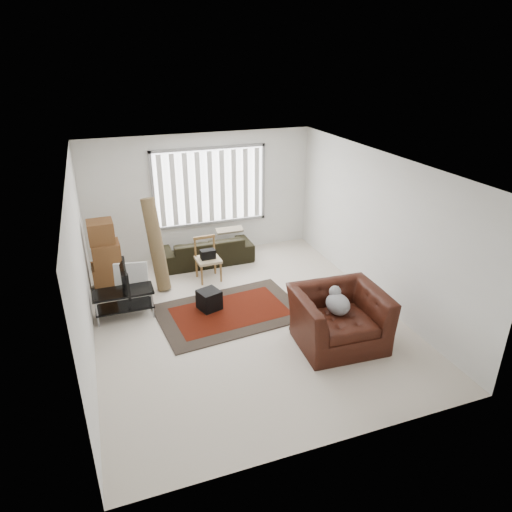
{
  "coord_description": "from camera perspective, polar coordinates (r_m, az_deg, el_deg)",
  "views": [
    {
      "loc": [
        -2.12,
        -6.47,
        4.23
      ],
      "look_at": [
        0.27,
        0.2,
        1.05
      ],
      "focal_mm": 32.0,
      "sensor_mm": 36.0,
      "label": 1
    }
  ],
  "objects": [
    {
      "name": "rolled_rug",
      "position": [
        8.83,
        -12.39,
        1.4
      ],
      "size": [
        0.46,
        0.68,
        1.79
      ],
      "primitive_type": "cylinder",
      "rotation": [
        -0.21,
        0.0,
        0.33
      ],
      "color": "brown",
      "rests_on": "ground"
    },
    {
      "name": "white_flatpack",
      "position": [
        8.62,
        -15.25,
        -3.28
      ],
      "size": [
        0.63,
        0.34,
        0.76
      ],
      "primitive_type": "cube",
      "rotation": [
        -0.21,
        0.0,
        -0.17
      ],
      "color": "silver",
      "rests_on": "ground"
    },
    {
      "name": "persian_rug",
      "position": [
        8.17,
        -3.28,
        -6.98
      ],
      "size": [
        2.62,
        1.88,
        0.02
      ],
      "color": "black",
      "rests_on": "ground"
    },
    {
      "name": "armchair",
      "position": [
        7.24,
        10.33,
        -7.19
      ],
      "size": [
        1.43,
        1.26,
        1.01
      ],
      "rotation": [
        0.0,
        0.0,
        -0.05
      ],
      "color": "#35130A",
      "rests_on": "ground"
    },
    {
      "name": "tv",
      "position": [
        8.01,
        -16.51,
        -2.72
      ],
      "size": [
        0.11,
        0.82,
        0.47
      ],
      "primitive_type": "imported",
      "rotation": [
        0.0,
        0.0,
        1.57
      ],
      "color": "black",
      "rests_on": "tv_stand"
    },
    {
      "name": "subwoofer",
      "position": [
        8.19,
        -5.87,
        -5.45
      ],
      "size": [
        0.45,
        0.45,
        0.35
      ],
      "primitive_type": "cube",
      "rotation": [
        0.0,
        0.0,
        0.31
      ],
      "color": "black",
      "rests_on": "persian_rug"
    },
    {
      "name": "room",
      "position": [
        7.71,
        -2.45,
        5.46
      ],
      "size": [
        6.0,
        6.02,
        2.71
      ],
      "color": "beige",
      "rests_on": "ground"
    },
    {
      "name": "sofa",
      "position": [
        9.93,
        -6.17,
        1.21
      ],
      "size": [
        1.97,
        0.86,
        0.75
      ],
      "primitive_type": "imported",
      "rotation": [
        0.0,
        0.0,
        3.15
      ],
      "color": "black",
      "rests_on": "ground"
    },
    {
      "name": "moving_boxes",
      "position": [
        9.1,
        -18.26,
        -0.29
      ],
      "size": [
        0.58,
        0.54,
        1.39
      ],
      "color": "brown",
      "rests_on": "ground"
    },
    {
      "name": "tv_stand",
      "position": [
        8.18,
        -16.2,
        -5.07
      ],
      "size": [
        1.01,
        0.46,
        0.51
      ],
      "color": "black",
      "rests_on": "ground"
    },
    {
      "name": "side_chair",
      "position": [
        9.15,
        -6.06,
        -0.15
      ],
      "size": [
        0.49,
        0.49,
        0.87
      ],
      "rotation": [
        0.0,
        0.0,
        0.04
      ],
      "color": "tan",
      "rests_on": "ground"
    }
  ]
}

